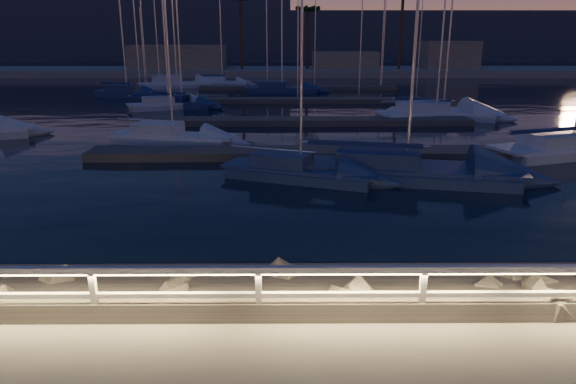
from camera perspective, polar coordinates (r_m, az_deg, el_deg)
name	(u,v)px	position (r m, az deg, el deg)	size (l,w,h in m)	color
ground	(367,318)	(9.91, 8.74, -13.72)	(400.00, 400.00, 0.00)	gray
harbor_water	(304,118)	(40.11, 1.80, 8.22)	(400.00, 440.00, 0.60)	black
guard_rail	(365,281)	(9.53, 8.53, -9.72)	(44.11, 0.12, 1.06)	white
floating_docks	(304,109)	(41.30, 1.74, 9.26)	(22.00, 36.00, 0.40)	#635A52
far_shore	(293,69)	(82.62, 0.60, 13.51)	(160.00, 14.00, 5.20)	gray
palm_left	(240,1)	(80.84, -5.32, 20.35)	(3.00, 3.00, 11.20)	#4F3525
palm_center	(308,11)	(81.58, 2.21, 19.42)	(3.00, 3.00, 9.70)	#4F3525
distant_hills	(207,39)	(143.60, -9.02, 16.47)	(230.00, 37.50, 18.00)	#32384D
sailboat_b	(297,169)	(21.14, 0.96, 2.52)	(6.68, 4.00, 11.03)	navy
sailboat_d	(400,168)	(21.64, 12.36, 2.61)	(9.50, 4.50, 15.50)	navy
sailboat_e	(180,103)	(44.14, -11.86, 9.66)	(6.26, 3.56, 10.36)	navy
sailboat_f	(170,136)	(29.15, -12.97, 6.10)	(7.20, 3.61, 11.82)	silver
sailboat_g	(440,112)	(39.22, 16.51, 8.51)	(7.99, 5.00, 13.19)	silver
sailboat_h	(568,146)	(29.10, 28.70, 4.48)	(8.95, 5.03, 14.62)	silver
sailboat_i	(126,92)	(53.96, -17.59, 10.51)	(6.96, 3.70, 11.49)	navy
sailboat_j	(167,104)	(43.71, -13.32, 9.50)	(6.73, 4.39, 11.23)	silver
sailboat_k	(280,89)	(55.32, -0.90, 11.40)	(8.00, 2.61, 13.45)	navy
sailboat_l	(433,113)	(38.65, 15.80, 8.47)	(9.11, 4.43, 14.85)	silver
sailboat_m	(221,82)	(64.09, -7.45, 11.99)	(6.35, 2.02, 10.80)	silver
sailboat_n	(175,84)	(62.26, -12.45, 11.67)	(9.01, 5.52, 14.92)	silver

